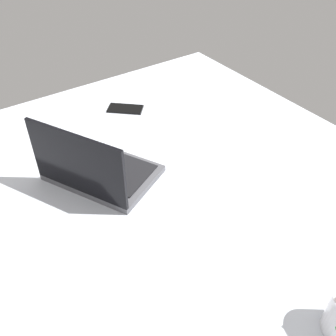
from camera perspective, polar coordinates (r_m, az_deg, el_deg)
The scene contains 3 objects.
bed_mattress at distance 120.92cm, azimuth 4.62°, elevation -8.76°, with size 180.00×140.00×18.00cm, color #B7BCC6.
laptop at distance 121.72cm, azimuth -10.54°, elevation -0.27°, with size 39.85×35.48×23.00cm.
cell_phone at distance 158.71cm, azimuth -6.37°, elevation 8.77°, with size 6.80×14.00×0.80cm, color black.
Camera 1 is at (-60.43, 53.36, 99.13)cm, focal length 40.91 mm.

